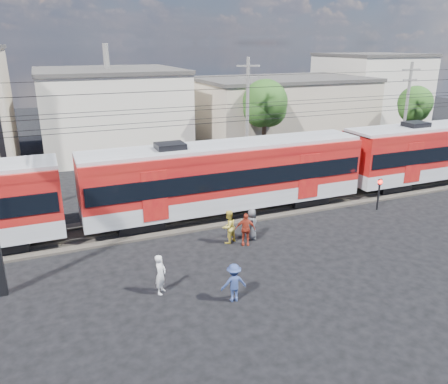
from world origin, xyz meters
The scene contains 20 objects.
ground centered at (0.00, 0.00, 0.00)m, with size 120.00×120.00×0.00m, color black.
track_bed centered at (0.00, 8.00, 0.06)m, with size 70.00×3.40×0.12m, color #2D2823.
rail_near centered at (0.00, 7.25, 0.18)m, with size 70.00×0.12×0.12m, color #59544C.
rail_far centered at (0.00, 8.75, 0.18)m, with size 70.00×0.12×0.12m, color #59544C.
commuter_train centered at (1.63, 8.00, 2.40)m, with size 50.30×3.08×4.17m.
catenary centered at (-8.65, 8.00, 5.14)m, with size 70.00×9.30×7.52m.
building_midwest centered at (-2.00, 27.00, 3.66)m, with size 12.24×12.24×7.30m.
building_mideast centered at (14.00, 24.00, 3.16)m, with size 16.32×10.20×6.30m.
building_east centered at (28.00, 28.00, 4.16)m, with size 10.20×10.20×8.30m.
utility_pole_mid centered at (6.00, 15.00, 4.53)m, with size 1.80×0.24×8.50m.
utility_pole_east centered at (20.00, 14.00, 4.28)m, with size 1.80×0.24×8.00m.
tree_near centered at (9.19, 18.09, 4.66)m, with size 3.82×3.64×6.72m.
tree_far centered at (24.19, 17.09, 3.99)m, with size 3.36×3.12×5.76m.
pedestrian_a centered at (-4.22, 1.26, 0.82)m, with size 0.60×0.39×1.64m, color silver.
pedestrian_b centered at (0.05, 4.48, 0.85)m, with size 0.82×0.64×1.69m, color #E3CD47.
pedestrian_c centered at (-1.79, -0.36, 0.77)m, with size 1.00×0.57×1.55m, color navy.
pedestrian_d centered at (0.71, 3.95, 0.83)m, with size 0.97×0.40×1.65m, color #9C2F1C.
pedestrian_e centered at (1.31, 4.47, 0.79)m, with size 0.78×0.51×1.59m, color #46474B.
car_silver centered at (20.64, 13.74, 0.63)m, with size 1.49×3.70×1.26m, color #A5A8AC.
crossing_signal centered at (9.97, 5.23, 1.33)m, with size 0.28×0.28×1.92m.
Camera 1 is at (-7.71, -13.69, 9.41)m, focal length 35.00 mm.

